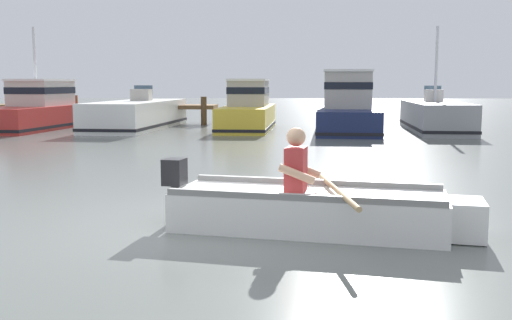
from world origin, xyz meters
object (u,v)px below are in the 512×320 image
at_px(moored_boat_yellow, 248,111).
at_px(moored_boat_grey, 435,117).
at_px(moored_boat_white, 138,115).
at_px(moored_boat_navy, 347,109).
at_px(moored_boat_red, 37,110).
at_px(rowboat_with_person, 314,209).

bearing_deg(moored_boat_yellow, moored_boat_grey, -1.54).
height_order(moored_boat_white, moored_boat_navy, moored_boat_navy).
height_order(moored_boat_red, moored_boat_grey, moored_boat_red).
xyz_separation_m(moored_boat_white, moored_boat_yellow, (4.16, -0.20, 0.20)).
xyz_separation_m(moored_boat_red, moored_boat_navy, (11.34, -0.42, 0.10)).
distance_m(rowboat_with_person, moored_boat_navy, 14.29).
xyz_separation_m(moored_boat_white, moored_boat_navy, (7.71, -0.95, 0.30)).
relative_size(rowboat_with_person, moored_boat_yellow, 0.72).
height_order(moored_boat_yellow, moored_boat_grey, moored_boat_grey).
relative_size(moored_boat_red, moored_boat_grey, 0.95).
bearing_deg(rowboat_with_person, moored_boat_navy, 83.66).
bearing_deg(moored_boat_navy, moored_boat_yellow, 168.08).
bearing_deg(moored_boat_navy, rowboat_with_person, -96.34).
bearing_deg(moored_boat_navy, moored_boat_white, 172.96).
xyz_separation_m(rowboat_with_person, moored_boat_yellow, (-1.98, 14.94, 0.44)).
xyz_separation_m(moored_boat_white, moored_boat_grey, (10.87, -0.38, 0.00)).
relative_size(moored_boat_yellow, moored_boat_navy, 0.95).
height_order(moored_boat_navy, moored_boat_grey, moored_boat_grey).
distance_m(moored_boat_white, moored_boat_yellow, 4.17).
bearing_deg(rowboat_with_person, moored_boat_yellow, 97.55).
bearing_deg(moored_boat_red, rowboat_with_person, -56.24).
bearing_deg(moored_boat_yellow, moored_boat_red, -177.58).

